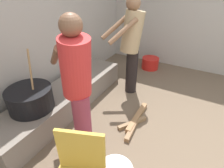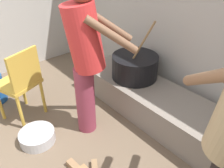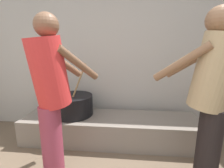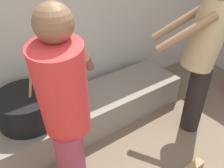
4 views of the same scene
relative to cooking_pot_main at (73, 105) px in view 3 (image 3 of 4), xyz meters
The scene contains 5 objects.
block_enclosure_rear 1.07m from the cooking_pot_main, 38.62° to the left, with size 5.27×0.20×2.47m, color #ADA8A0.
hearth_ledge 0.63m from the cooking_pot_main, ahead, with size 2.43×0.60×0.35m, color slate.
cooking_pot_main is the anchor object (origin of this frame).
cook_in_red_shirt 0.86m from the cooking_pot_main, 84.61° to the right, with size 0.63×0.72×1.58m.
cook_in_tan_shirt 1.70m from the cooking_pot_main, 26.15° to the right, with size 0.73×0.65×1.61m.
Camera 3 is at (0.16, -0.07, 1.27)m, focal length 25.47 mm.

